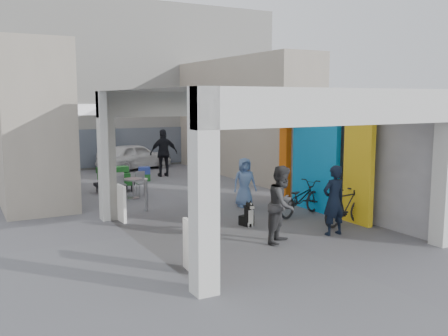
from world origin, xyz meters
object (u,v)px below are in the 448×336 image
man_back_turned (282,204)px  bicycle_front (300,198)px  man_elderly (245,182)px  man_crates (164,153)px  cafe_set (128,189)px  man_with_dog (334,200)px  border_collie (248,216)px  produce_stand (114,182)px  white_van (135,156)px  bicycle_rear (346,207)px

man_back_turned → bicycle_front: 2.84m
man_elderly → man_crates: bearing=99.3°
cafe_set → man_elderly: (2.72, -3.12, 0.47)m
man_with_dog → man_crates: bearing=-88.0°
man_elderly → man_back_turned: bearing=-98.2°
man_elderly → bicycle_front: size_ratio=0.81×
border_collie → bicycle_front: bicycle_front is taller
produce_stand → man_with_dog: 8.75m
produce_stand → man_with_dog: bearing=-83.6°
border_collie → produce_stand: bearing=89.3°
man_with_dog → man_crates: man_crates is taller
white_van → border_collie: bearing=159.5°
white_van → man_crates: bearing=172.0°
border_collie → man_crates: bearing=67.0°
man_back_turned → man_crates: size_ratio=0.89×
cafe_set → man_elderly: man_elderly is taller
produce_stand → border_collie: produce_stand is taller
produce_stand → border_collie: (1.69, -6.47, -0.07)m
bicycle_front → man_crates: bearing=-12.1°
man_back_turned → man_elderly: man_back_turned is taller
man_with_dog → man_back_turned: (-1.47, 0.07, 0.04)m
bicycle_front → white_van: 11.38m
produce_stand → bicycle_rear: 8.61m
produce_stand → man_crates: 3.88m
produce_stand → bicycle_rear: bearing=-76.8°
man_crates → bicycle_front: bearing=101.7°
man_crates → produce_stand: bearing=47.7°
border_collie → white_van: bearing=70.7°
man_with_dog → bicycle_rear: (0.89, 0.54, -0.36)m
man_elderly → bicycle_rear: (1.14, -3.27, -0.26)m
bicycle_rear → man_with_dog: bearing=112.1°
man_elderly → produce_stand: bearing=132.9°
produce_stand → white_van: bearing=50.1°
man_with_dog → man_crates: 10.67m
bicycle_front → white_van: size_ratio=0.52×
border_collie → man_elderly: size_ratio=0.45×
border_collie → man_back_turned: size_ratio=0.38×
cafe_set → bicycle_rear: bicycle_rear is taller
produce_stand → man_elderly: (2.84, -4.36, 0.41)m
cafe_set → man_with_dog: man_with_dog is taller
border_collie → man_crates: 9.08m
man_with_dog → bicycle_front: man_with_dog is taller
cafe_set → man_crates: bearing=53.4°
produce_stand → border_collie: 6.69m
cafe_set → man_with_dog: (2.98, -6.93, 0.57)m
border_collie → cafe_set: bearing=91.4°
bicycle_rear → man_crates: bearing=-3.0°
border_collie → bicycle_rear: size_ratio=0.41×
bicycle_rear → man_elderly: bearing=10.2°
cafe_set → man_back_turned: man_back_turned is taller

